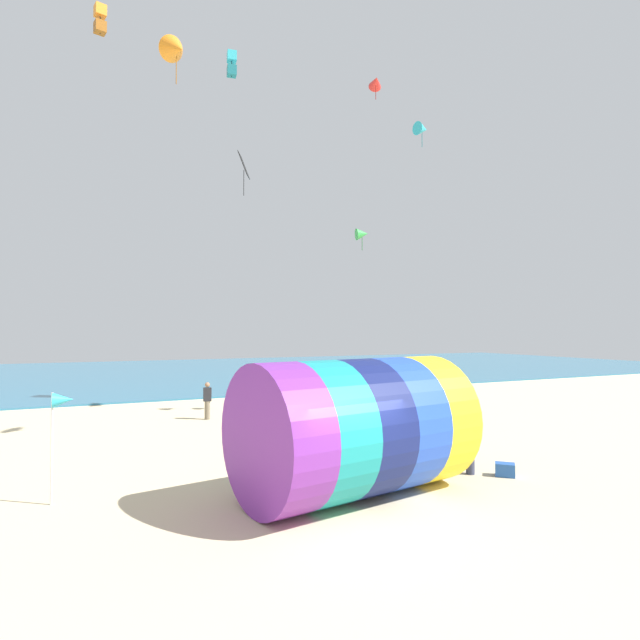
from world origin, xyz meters
TOP-DOWN VIEW (x-y plane):
  - ground_plane at (0.00, 0.00)m, footprint 120.00×120.00m
  - sea at (0.00, 40.07)m, footprint 120.00×40.00m
  - giant_inflatable_tube at (0.81, 1.14)m, footprint 6.06×4.22m
  - kite_handler at (4.63, 1.34)m, footprint 0.28×0.39m
  - kite_red_delta at (7.23, 10.58)m, footprint 0.85×0.92m
  - kite_green_delta at (6.92, 11.38)m, footprint 0.76×0.72m
  - kite_cyan_delta at (8.95, 9.27)m, footprint 0.77×0.72m
  - kite_orange_box at (-4.88, 9.33)m, footprint 0.44×0.44m
  - kite_orange_delta at (-2.27, 9.27)m, footprint 1.32×1.52m
  - kite_cyan_box at (-0.80, 6.87)m, footprint 0.35×0.35m
  - kite_black_diamond at (2.59, 16.92)m, footprint 0.93×1.12m
  - bystander_near_water at (1.12, 7.06)m, footprint 0.31×0.41m
  - bystander_mid_beach at (5.14, 11.60)m, footprint 0.35×0.42m
  - bystander_far_left at (-0.19, 13.19)m, footprint 0.39×0.27m
  - beach_flag at (-5.73, 3.56)m, footprint 0.47×0.36m
  - cooler_box at (5.36, 0.77)m, footprint 0.62×0.62m

SIDE VIEW (x-z plane):
  - ground_plane at x=0.00m, z-range 0.00..0.00m
  - sea at x=0.00m, z-range 0.00..0.10m
  - cooler_box at x=5.36m, z-range 0.00..0.36m
  - bystander_near_water at x=1.12m, z-range 0.01..1.62m
  - kite_handler at x=4.63m, z-range 0.01..1.64m
  - bystander_far_left at x=-0.19m, z-range 0.02..1.71m
  - bystander_mid_beach at x=5.14m, z-range 0.03..1.83m
  - giant_inflatable_tube at x=0.81m, z-range 0.00..3.35m
  - beach_flag at x=-5.73m, z-range 1.01..3.61m
  - kite_green_delta at x=6.92m, z-range 8.21..9.32m
  - kite_cyan_box at x=-0.80m, z-range 12.73..13.62m
  - kite_black_diamond at x=2.59m, z-range 12.00..14.37m
  - kite_cyan_delta at x=8.95m, z-range 12.91..14.11m
  - kite_orange_delta at x=-2.27m, z-range 13.59..15.55m
  - kite_orange_box at x=-4.88m, z-range 14.52..15.56m
  - kite_red_delta at x=7.23m, z-range 15.36..16.57m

